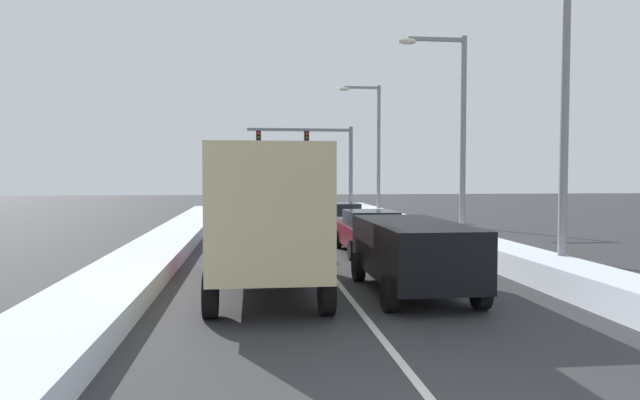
{
  "coord_description": "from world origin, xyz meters",
  "views": [
    {
      "loc": [
        -2.16,
        -5.08,
        2.76
      ],
      "look_at": [
        0.77,
        19.69,
        1.66
      ],
      "focal_mm": 32.18,
      "sensor_mm": 36.0,
      "label": 1
    }
  ],
  "objects": [
    {
      "name": "ground_plane",
      "position": [
        0.0,
        14.26,
        0.0
      ],
      "size": [
        120.0,
        120.0,
        0.0
      ],
      "primitive_type": "plane",
      "color": "#333335"
    },
    {
      "name": "lane_stripe_between_right_lane_and_center_lane",
      "position": [
        -0.0,
        17.83,
        0.0
      ],
      "size": [
        0.14,
        39.22,
        0.01
      ],
      "primitive_type": "cube",
      "color": "silver",
      "rests_on": "ground"
    },
    {
      "name": "snow_bank_right_shoulder",
      "position": [
        5.3,
        17.83,
        0.33
      ],
      "size": [
        1.39,
        39.22,
        0.66
      ],
      "primitive_type": "cube",
      "color": "silver",
      "rests_on": "ground"
    },
    {
      "name": "snow_bank_left_shoulder",
      "position": [
        -5.3,
        17.83,
        0.24
      ],
      "size": [
        1.97,
        39.22,
        0.48
      ],
      "primitive_type": "cube",
      "color": "silver",
      "rests_on": "ground"
    },
    {
      "name": "suv_black_right_lane_nearest",
      "position": [
        1.52,
        7.78,
        1.02
      ],
      "size": [
        2.16,
        4.9,
        1.67
      ],
      "color": "black",
      "rests_on": "ground"
    },
    {
      "name": "sedan_maroon_right_lane_second",
      "position": [
        1.92,
        14.55,
        0.76
      ],
      "size": [
        2.0,
        4.5,
        1.51
      ],
      "color": "maroon",
      "rests_on": "ground"
    },
    {
      "name": "sedan_silver_right_lane_third",
      "position": [
        1.66,
        20.16,
        0.76
      ],
      "size": [
        2.0,
        4.5,
        1.51
      ],
      "color": "#B7BABF",
      "rests_on": "ground"
    },
    {
      "name": "box_truck_center_lane_nearest",
      "position": [
        -1.84,
        8.42,
        1.9
      ],
      "size": [
        2.53,
        7.2,
        3.36
      ],
      "color": "maroon",
      "rests_on": "ground"
    },
    {
      "name": "sedan_charcoal_center_lane_second",
      "position": [
        -1.59,
        15.88,
        0.76
      ],
      "size": [
        2.0,
        4.5,
        1.51
      ],
      "color": "#38383D",
      "rests_on": "ground"
    },
    {
      "name": "sedan_navy_center_lane_third",
      "position": [
        -1.63,
        22.85,
        0.76
      ],
      "size": [
        2.0,
        4.5,
        1.51
      ],
      "color": "navy",
      "rests_on": "ground"
    },
    {
      "name": "traffic_light_gantry",
      "position": [
        2.57,
        35.64,
        4.5
      ],
      "size": [
        7.54,
        0.47,
        6.2
      ],
      "color": "slate",
      "rests_on": "ground"
    },
    {
      "name": "street_lamp_right_near",
      "position": [
        5.52,
        8.91,
        5.53
      ],
      "size": [
        2.66,
        0.36,
        9.4
      ],
      "color": "gray",
      "rests_on": "ground"
    },
    {
      "name": "street_lamp_right_mid",
      "position": [
        5.47,
        16.04,
        4.8
      ],
      "size": [
        2.66,
        0.36,
        8.01
      ],
      "color": "gray",
      "rests_on": "ground"
    },
    {
      "name": "street_lamp_right_far",
      "position": [
        5.39,
        30.3,
        4.98
      ],
      "size": [
        2.66,
        0.36,
        8.34
      ],
      "color": "gray",
      "rests_on": "ground"
    }
  ]
}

